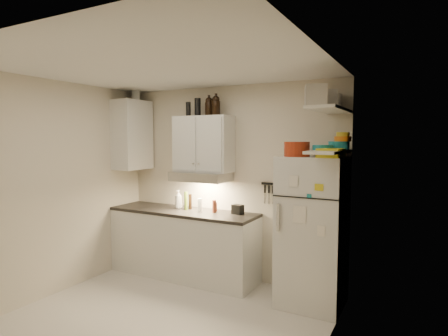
% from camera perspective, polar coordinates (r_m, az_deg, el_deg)
% --- Properties ---
extents(floor, '(3.20, 3.00, 0.02)m').
position_cam_1_polar(floor, '(4.25, -9.48, -22.25)').
color(floor, beige).
rests_on(floor, ground).
extents(ceiling, '(3.20, 3.00, 0.02)m').
position_cam_1_polar(ceiling, '(3.86, -10.00, 15.08)').
color(ceiling, white).
rests_on(ceiling, ground).
extents(back_wall, '(3.20, 0.02, 2.60)m').
position_cam_1_polar(back_wall, '(5.10, 0.78, -2.23)').
color(back_wall, beige).
rests_on(back_wall, ground).
extents(left_wall, '(0.02, 3.00, 2.60)m').
position_cam_1_polar(left_wall, '(4.99, -24.47, -2.78)').
color(left_wall, beige).
rests_on(left_wall, ground).
extents(right_wall, '(0.02, 3.00, 2.60)m').
position_cam_1_polar(right_wall, '(3.13, 14.33, -6.63)').
color(right_wall, beige).
rests_on(right_wall, ground).
extents(base_cabinet, '(2.10, 0.60, 0.88)m').
position_cam_1_polar(base_cabinet, '(5.29, -6.22, -11.52)').
color(base_cabinet, silver).
rests_on(base_cabinet, floor).
extents(countertop, '(2.10, 0.62, 0.04)m').
position_cam_1_polar(countertop, '(5.18, -6.26, -6.62)').
color(countertop, black).
rests_on(countertop, base_cabinet).
extents(upper_cabinet, '(0.80, 0.33, 0.75)m').
position_cam_1_polar(upper_cabinet, '(5.06, -3.15, 3.67)').
color(upper_cabinet, silver).
rests_on(upper_cabinet, back_wall).
extents(side_cabinet, '(0.33, 0.55, 1.00)m').
position_cam_1_polar(side_cabinet, '(5.64, -13.81, 4.90)').
color(side_cabinet, silver).
rests_on(side_cabinet, left_wall).
extents(range_hood, '(0.76, 0.46, 0.12)m').
position_cam_1_polar(range_hood, '(5.03, -3.51, -1.30)').
color(range_hood, silver).
rests_on(range_hood, back_wall).
extents(fridge, '(0.70, 0.68, 1.70)m').
position_cam_1_polar(fridge, '(4.41, 13.33, -9.35)').
color(fridge, silver).
rests_on(fridge, floor).
extents(shelf_hi, '(0.30, 0.95, 0.03)m').
position_cam_1_polar(shelf_hi, '(4.12, 15.90, 8.55)').
color(shelf_hi, silver).
rests_on(shelf_hi, right_wall).
extents(shelf_lo, '(0.30, 0.95, 0.03)m').
position_cam_1_polar(shelf_lo, '(4.11, 15.77, 2.42)').
color(shelf_lo, silver).
rests_on(shelf_lo, right_wall).
extents(knife_strip, '(0.42, 0.02, 0.03)m').
position_cam_1_polar(knife_strip, '(4.80, 8.08, -2.46)').
color(knife_strip, black).
rests_on(knife_strip, back_wall).
extents(dutch_oven, '(0.36, 0.36, 0.16)m').
position_cam_1_polar(dutch_oven, '(4.20, 11.04, 2.84)').
color(dutch_oven, maroon).
rests_on(dutch_oven, fridge).
extents(book_stack, '(0.26, 0.31, 0.10)m').
position_cam_1_polar(book_stack, '(4.03, 16.00, 2.21)').
color(book_stack, gold).
rests_on(book_stack, fridge).
extents(spice_jar, '(0.06, 0.06, 0.09)m').
position_cam_1_polar(spice_jar, '(4.18, 13.48, 2.27)').
color(spice_jar, silver).
rests_on(spice_jar, fridge).
extents(stock_pot, '(0.34, 0.34, 0.18)m').
position_cam_1_polar(stock_pot, '(4.49, 15.92, 9.57)').
color(stock_pot, silver).
rests_on(stock_pot, shelf_hi).
extents(tin_a, '(0.23, 0.22, 0.19)m').
position_cam_1_polar(tin_a, '(4.11, 15.43, 10.09)').
color(tin_a, '#AAAAAD').
rests_on(tin_a, shelf_hi).
extents(tin_b, '(0.25, 0.25, 0.20)m').
position_cam_1_polar(tin_b, '(3.78, 13.79, 10.71)').
color(tin_b, '#AAAAAD').
rests_on(tin_b, shelf_hi).
extents(bowl_teal, '(0.23, 0.23, 0.09)m').
position_cam_1_polar(bowl_teal, '(4.35, 17.09, 3.30)').
color(bowl_teal, '#187986').
rests_on(bowl_teal, shelf_lo).
extents(bowl_orange, '(0.18, 0.18, 0.05)m').
position_cam_1_polar(bowl_orange, '(4.32, 17.65, 4.25)').
color(bowl_orange, orange).
rests_on(bowl_orange, bowl_teal).
extents(bowl_yellow, '(0.14, 0.14, 0.05)m').
position_cam_1_polar(bowl_yellow, '(4.32, 17.66, 4.91)').
color(bowl_yellow, gold).
rests_on(bowl_yellow, bowl_orange).
extents(plates, '(0.26, 0.26, 0.06)m').
position_cam_1_polar(plates, '(4.15, 14.84, 3.04)').
color(plates, '#187986').
rests_on(plates, shelf_lo).
extents(growler_a, '(0.13, 0.13, 0.26)m').
position_cam_1_polar(growler_a, '(5.09, -2.29, 9.37)').
color(growler_a, black).
rests_on(growler_a, upper_cabinet).
extents(growler_b, '(0.13, 0.13, 0.27)m').
position_cam_1_polar(growler_b, '(4.98, -1.25, 9.52)').
color(growler_b, black).
rests_on(growler_b, upper_cabinet).
extents(thermos_a, '(0.09, 0.09, 0.24)m').
position_cam_1_polar(thermos_a, '(5.13, -4.04, 9.22)').
color(thermos_a, black).
rests_on(thermos_a, upper_cabinet).
extents(thermos_b, '(0.08, 0.08, 0.19)m').
position_cam_1_polar(thermos_b, '(5.14, -5.46, 8.91)').
color(thermos_b, black).
rests_on(thermos_b, upper_cabinet).
extents(side_jar, '(0.13, 0.13, 0.17)m').
position_cam_1_polar(side_jar, '(5.75, -13.29, 10.74)').
color(side_jar, silver).
rests_on(side_jar, side_cabinet).
extents(soap_bottle, '(0.11, 0.12, 0.29)m').
position_cam_1_polar(soap_bottle, '(5.28, -6.95, -4.62)').
color(soap_bottle, silver).
rests_on(soap_bottle, countertop).
extents(pepper_mill, '(0.06, 0.06, 0.17)m').
position_cam_1_polar(pepper_mill, '(4.97, -1.50, -5.86)').
color(pepper_mill, brown).
rests_on(pepper_mill, countertop).
extents(oil_bottle, '(0.06, 0.06, 0.25)m').
position_cam_1_polar(oil_bottle, '(5.18, -5.82, -4.99)').
color(oil_bottle, '#4C6519').
rests_on(oil_bottle, countertop).
extents(vinegar_bottle, '(0.06, 0.06, 0.21)m').
position_cam_1_polar(vinegar_bottle, '(5.22, -5.16, -5.13)').
color(vinegar_bottle, black).
rests_on(vinegar_bottle, countertop).
extents(clear_bottle, '(0.08, 0.08, 0.18)m').
position_cam_1_polar(clear_bottle, '(5.04, -3.70, -5.65)').
color(clear_bottle, silver).
rests_on(clear_bottle, countertop).
extents(red_jar, '(0.07, 0.07, 0.12)m').
position_cam_1_polar(red_jar, '(5.06, -1.39, -5.94)').
color(red_jar, maroon).
rests_on(red_jar, countertop).
extents(caddy, '(0.16, 0.13, 0.12)m').
position_cam_1_polar(caddy, '(4.88, 2.10, -6.32)').
color(caddy, black).
rests_on(caddy, countertop).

